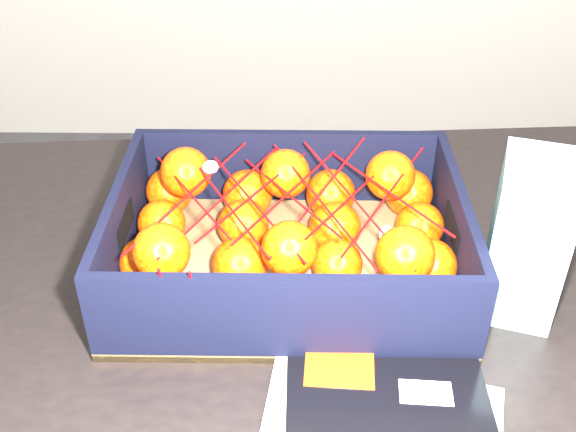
{
  "coord_description": "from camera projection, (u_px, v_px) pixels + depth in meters",
  "views": [
    {
      "loc": [
        0.17,
        -0.73,
        1.33
      ],
      "look_at": [
        0.16,
        -0.05,
        0.86
      ],
      "focal_mm": 43.12,
      "sensor_mm": 36.0,
      "label": 1
    }
  ],
  "objects": [
    {
      "name": "mesh_net",
      "position": [
        282.0,
        201.0,
        0.84
      ],
      "size": [
        0.36,
        0.29,
        0.09
      ],
      "color": "red",
      "rests_on": "clementine_heap"
    },
    {
      "name": "retail_carton",
      "position": [
        528.0,
        236.0,
        0.82
      ],
      "size": [
        0.12,
        0.14,
        0.19
      ],
      "primitive_type": "cube",
      "rotation": [
        0.0,
        0.0,
        -0.29
      ],
      "color": "white",
      "rests_on": "table"
    },
    {
      "name": "clementine_heap",
      "position": [
        290.0,
        233.0,
        0.88
      ],
      "size": [
        0.42,
        0.31,
        0.12
      ],
      "color": "#FF4105",
      "rests_on": "produce_crate"
    },
    {
      "name": "produce_crate",
      "position": [
        288.0,
        249.0,
        0.89
      ],
      "size": [
        0.44,
        0.33,
        0.12
      ],
      "color": "brown",
      "rests_on": "table"
    },
    {
      "name": "table",
      "position": [
        339.0,
        335.0,
        0.95
      ],
      "size": [
        1.26,
        0.89,
        0.75
      ],
      "color": "black",
      "rests_on": "ground"
    }
  ]
}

